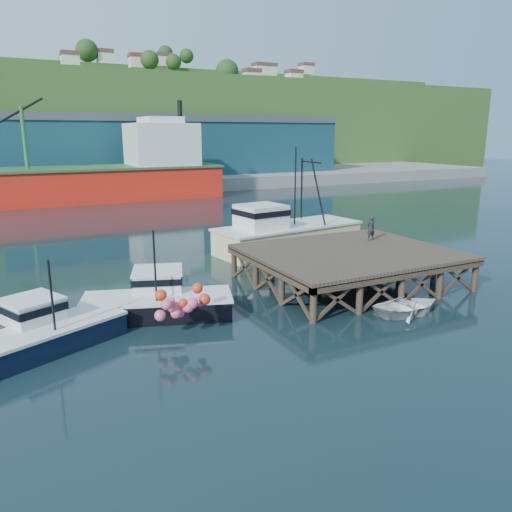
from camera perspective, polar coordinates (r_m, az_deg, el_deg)
ground at (r=29.01m, az=1.73°, el=-4.57°), size 300.00×300.00×0.00m
wharf at (r=31.25m, az=10.81°, el=0.24°), size 12.00×10.00×2.62m
far_quay at (r=95.40m, az=-19.06°, el=8.23°), size 160.00×40.00×2.00m
warehouse_mid at (r=90.14m, az=-18.87°, el=11.46°), size 28.00×16.00×9.00m
warehouse_right at (r=99.09m, az=-1.08°, el=12.34°), size 30.00×16.00×9.00m
cargo_ship at (r=72.52m, az=-23.32°, el=8.14°), size 55.50×10.00×13.75m
hillside at (r=124.84m, az=-21.50°, el=13.80°), size 220.00×50.00×22.00m
boat_navy at (r=23.80m, az=-23.07°, el=-7.80°), size 7.03×5.02×4.15m
boat_black at (r=26.33m, az=-11.14°, el=-4.82°), size 8.03×6.66×4.66m
trawler at (r=39.70m, az=3.40°, el=2.97°), size 12.60×5.93×8.12m
dinghy at (r=27.30m, az=17.04°, el=-5.50°), size 3.86×2.76×0.80m
dockworker at (r=34.39m, az=12.99°, el=3.13°), size 0.64×0.44×1.69m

